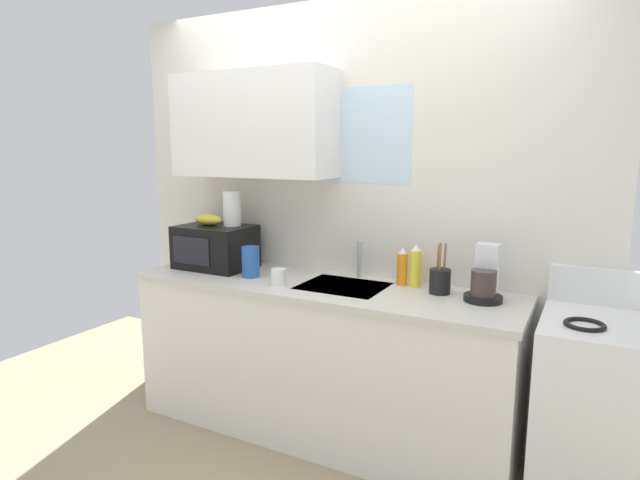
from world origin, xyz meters
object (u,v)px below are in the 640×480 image
object	(u,v)px
microwave	(215,247)
cereal_canister	(251,262)
banana_bunch	(208,220)
utensil_crock	(440,280)
dish_soap_bottle_yellow	(416,267)
paper_towel_roll	(232,208)
stove_range	(606,418)
dish_soap_bottle_orange	(402,267)
mug_white	(279,277)
coffee_maker	(485,280)

from	to	relation	value
microwave	cereal_canister	xyz separation A→B (m)	(0.34, -0.10, -0.04)
banana_bunch	utensil_crock	size ratio (longest dim) A/B	0.73
banana_bunch	dish_soap_bottle_yellow	distance (m)	1.34
paper_towel_roll	utensil_crock	xyz separation A→B (m)	(1.33, 0.02, -0.31)
paper_towel_roll	banana_bunch	bearing A→B (deg)	-161.57
paper_towel_roll	dish_soap_bottle_yellow	bearing A→B (deg)	4.39
stove_range	banana_bunch	xyz separation A→B (m)	(-2.29, 0.05, 0.75)
utensil_crock	paper_towel_roll	bearing A→B (deg)	-179.14
stove_range	dish_soap_bottle_yellow	world-z (taller)	dish_soap_bottle_yellow
dish_soap_bottle_orange	cereal_canister	distance (m)	0.89
microwave	paper_towel_roll	size ratio (longest dim) A/B	2.09
stove_range	mug_white	distance (m)	1.72
dish_soap_bottle_yellow	dish_soap_bottle_orange	bearing A→B (deg)	177.23
banana_bunch	utensil_crock	world-z (taller)	banana_bunch
banana_bunch	microwave	bearing A→B (deg)	-1.80
coffee_maker	utensil_crock	world-z (taller)	coffee_maker
stove_range	coffee_maker	world-z (taller)	coffee_maker
stove_range	banana_bunch	distance (m)	2.41
banana_bunch	dish_soap_bottle_yellow	world-z (taller)	banana_bunch
dish_soap_bottle_yellow	utensil_crock	size ratio (longest dim) A/B	0.86
dish_soap_bottle_yellow	mug_white	xyz separation A→B (m)	(-0.68, -0.33, -0.06)
dish_soap_bottle_orange	mug_white	distance (m)	0.69
paper_towel_roll	mug_white	xyz separation A→B (m)	(0.49, -0.24, -0.33)
microwave	utensil_crock	size ratio (longest dim) A/B	1.67
banana_bunch	cereal_canister	size ratio (longest dim) A/B	1.10
stove_range	dish_soap_bottle_yellow	size ratio (longest dim) A/B	4.53
utensil_crock	stove_range	bearing A→B (deg)	-8.17
microwave	mug_white	distance (m)	0.63
coffee_maker	mug_white	bearing A→B (deg)	-166.86
dish_soap_bottle_yellow	mug_white	size ratio (longest dim) A/B	2.51
cereal_canister	mug_white	bearing A→B (deg)	-19.64
stove_range	paper_towel_roll	distance (m)	2.29
microwave	banana_bunch	distance (m)	0.18
dish_soap_bottle_yellow	coffee_maker	bearing A→B (deg)	-11.94
microwave	dish_soap_bottle_yellow	distance (m)	1.28
dish_soap_bottle_orange	cereal_canister	bearing A→B (deg)	-164.05
paper_towel_roll	cereal_canister	size ratio (longest dim) A/B	1.21
dish_soap_bottle_yellow	stove_range	bearing A→B (deg)	-10.92
microwave	paper_towel_roll	xyz separation A→B (m)	(0.10, 0.05, 0.24)
stove_range	microwave	xyz separation A→B (m)	(-2.24, 0.04, 0.58)
microwave	dish_soap_bottle_orange	xyz separation A→B (m)	(1.19, 0.15, -0.04)
banana_bunch	dish_soap_bottle_yellow	bearing A→B (deg)	6.05
cereal_canister	utensil_crock	size ratio (longest dim) A/B	0.66
stove_range	cereal_canister	size ratio (longest dim) A/B	5.94
dish_soap_bottle_yellow	cereal_canister	xyz separation A→B (m)	(-0.93, -0.24, -0.02)
coffee_maker	paper_towel_roll	bearing A→B (deg)	-179.69
mug_white	paper_towel_roll	bearing A→B (deg)	154.01
paper_towel_roll	dish_soap_bottle_orange	bearing A→B (deg)	4.90
stove_range	banana_bunch	world-z (taller)	banana_bunch
dish_soap_bottle_yellow	mug_white	world-z (taller)	dish_soap_bottle_yellow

